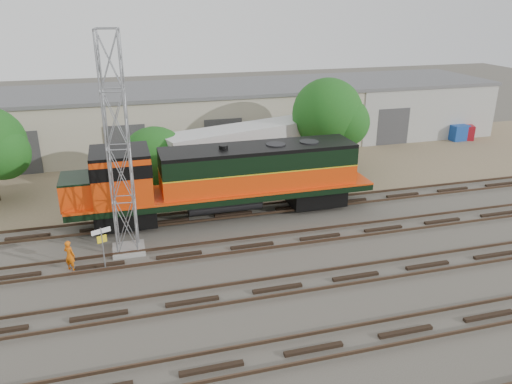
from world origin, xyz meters
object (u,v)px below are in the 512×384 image
object	(u,v)px
signal_tower	(119,152)
semi_trailer	(252,145)
worker	(70,255)
locomotive	(219,178)

from	to	relation	value
signal_tower	semi_trailer	size ratio (longest dim) A/B	0.86
signal_tower	worker	size ratio (longest dim) A/B	7.17
worker	semi_trailer	xyz separation A→B (m)	(12.43, 10.94, 1.76)
locomotive	worker	xyz separation A→B (m)	(-8.53, -4.42, -1.75)
locomotive	signal_tower	distance (m)	7.16
worker	semi_trailer	bearing A→B (deg)	-102.46
signal_tower	locomotive	bearing A→B (deg)	29.20
locomotive	semi_trailer	world-z (taller)	locomotive
semi_trailer	locomotive	bearing A→B (deg)	-138.14
worker	signal_tower	bearing A→B (deg)	-120.24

